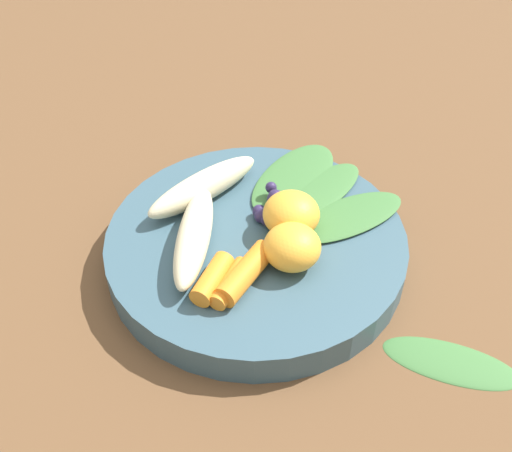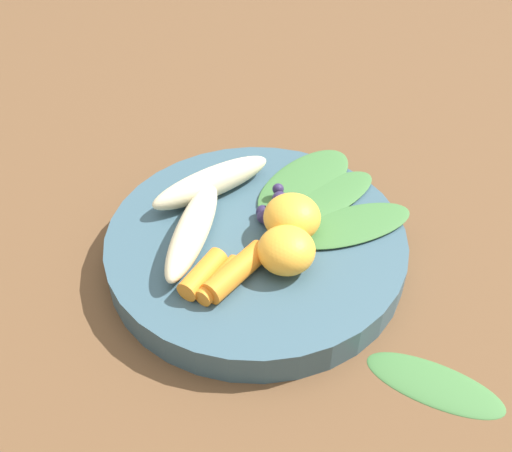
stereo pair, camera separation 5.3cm
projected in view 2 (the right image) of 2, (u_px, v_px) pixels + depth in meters
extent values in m
plane|color=brown|center=(256.00, 258.00, 0.56)|extent=(2.40, 2.40, 0.00)
cylinder|color=#385666|center=(256.00, 246.00, 0.55)|extent=(0.27, 0.27, 0.03)
ellipsoid|color=beige|center=(193.00, 230.00, 0.52)|extent=(0.13, 0.06, 0.03)
ellipsoid|color=beige|center=(212.00, 182.00, 0.57)|extent=(0.09, 0.12, 0.03)
ellipsoid|color=#F4A833|center=(292.00, 219.00, 0.52)|extent=(0.05, 0.05, 0.04)
ellipsoid|color=#F4A833|center=(286.00, 250.00, 0.49)|extent=(0.05, 0.05, 0.04)
cylinder|color=orange|center=(203.00, 274.00, 0.49)|extent=(0.05, 0.04, 0.02)
cylinder|color=orange|center=(220.00, 280.00, 0.48)|extent=(0.05, 0.04, 0.02)
cylinder|color=orange|center=(236.00, 271.00, 0.49)|extent=(0.06, 0.06, 0.02)
sphere|color=#2D234C|center=(284.00, 203.00, 0.56)|extent=(0.01, 0.01, 0.01)
sphere|color=#2D234C|center=(264.00, 215.00, 0.55)|extent=(0.01, 0.01, 0.01)
sphere|color=#2D234C|center=(263.00, 217.00, 0.54)|extent=(0.01, 0.01, 0.01)
sphere|color=#2D234C|center=(285.00, 207.00, 0.55)|extent=(0.01, 0.01, 0.01)
sphere|color=#2D234C|center=(266.00, 216.00, 0.54)|extent=(0.01, 0.01, 0.01)
sphere|color=#2D234C|center=(287.00, 207.00, 0.55)|extent=(0.01, 0.01, 0.01)
sphere|color=#2D234C|center=(263.00, 212.00, 0.55)|extent=(0.01, 0.01, 0.01)
sphere|color=#2D234C|center=(280.00, 199.00, 0.54)|extent=(0.01, 0.01, 0.01)
sphere|color=#2D234C|center=(278.00, 189.00, 0.56)|extent=(0.01, 0.01, 0.01)
sphere|color=#2D234C|center=(272.00, 218.00, 0.54)|extent=(0.01, 0.01, 0.01)
sphere|color=#2D234C|center=(288.00, 203.00, 0.56)|extent=(0.01, 0.01, 0.01)
sphere|color=#2D234C|center=(270.00, 220.00, 0.54)|extent=(0.01, 0.01, 0.01)
sphere|color=#2D234C|center=(280.00, 201.00, 0.56)|extent=(0.01, 0.01, 0.01)
cylinder|color=white|center=(311.00, 208.00, 0.56)|extent=(0.04, 0.04, 0.00)
ellipsoid|color=#3D7038|center=(351.00, 225.00, 0.54)|extent=(0.08, 0.13, 0.01)
ellipsoid|color=#3D7038|center=(324.00, 199.00, 0.57)|extent=(0.11, 0.13, 0.01)
ellipsoid|color=#3D7038|center=(305.00, 181.00, 0.59)|extent=(0.14, 0.13, 0.01)
ellipsoid|color=#3D7038|center=(435.00, 383.00, 0.45)|extent=(0.09, 0.11, 0.01)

